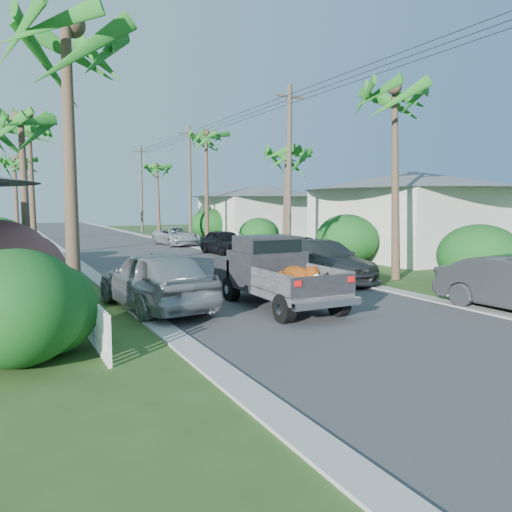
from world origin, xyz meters
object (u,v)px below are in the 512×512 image
parked_car_rm (323,261)px  utility_pole_d (141,188)px  parked_car_rf (224,242)px  palm_r_c (206,135)px  parked_car_rd (176,236)px  house_right_near (410,218)px  palm_l_d (14,159)px  palm_r_d (157,166)px  utility_pole_c (190,183)px  house_right_far (262,214)px  parked_car_ln (155,280)px  utility_pole_b (289,173)px  palm_l_c (28,116)px  pickup_truck (271,271)px  palm_r_b (286,150)px  palm_l_b (21,121)px  palm_l_a (65,27)px

parked_car_rm → utility_pole_d: 36.26m
parked_car_rf → palm_r_c: palm_r_c is taller
parked_car_rd → house_right_near: (9.40, -13.48, 1.55)m
parked_car_rm → palm_l_d: 29.38m
utility_pole_d → house_right_near: bearing=-76.6°
palm_r_d → utility_pole_c: size_ratio=0.89×
house_right_near → house_right_far: size_ratio=1.00×
parked_car_ln → house_right_far: 30.40m
utility_pole_b → palm_r_c: bearing=87.4°
parked_car_rm → parked_car_rf: 10.86m
palm_l_c → utility_pole_c: (11.60, 6.00, -3.31)m
parked_car_rf → palm_l_c: bearing=155.8°
pickup_truck → parked_car_ln: 3.41m
palm_l_c → house_right_far: 21.41m
palm_l_c → palm_r_b: palm_l_c is taller
pickup_truck → palm_l_b: bearing=127.2°
pickup_truck → palm_l_b: 11.57m
palm_l_a → parked_car_ln: bearing=35.3°
palm_l_b → palm_l_d: 22.00m
palm_l_d → palm_r_d: size_ratio=0.96×
parked_car_rd → utility_pole_c: size_ratio=0.54×
parked_car_ln → utility_pole_c: size_ratio=0.56×
parked_car_ln → palm_l_c: bearing=-89.5°
parked_car_rd → palm_r_c: bearing=7.7°
palm_l_c → utility_pole_c: size_ratio=1.02×
pickup_truck → utility_pole_b: bearing=56.5°
palm_l_a → palm_r_d: palm_l_a is taller
parked_car_rd → utility_pole_b: bearing=-84.5°
parked_car_ln → utility_pole_d: bearing=-110.5°
parked_car_rm → utility_pole_c: (2.00, 21.00, 3.81)m
palm_l_c → palm_r_c: 12.84m
parked_car_ln → house_right_near: house_right_near is taller
palm_l_b → utility_pole_b: 12.54m
parked_car_rf → house_right_near: 10.77m
house_right_near → palm_l_b: bearing=180.0°
parked_car_rm → palm_l_d: bearing=113.3°
palm_l_b → palm_r_c: 19.21m
palm_r_b → utility_pole_b: (-1.00, -2.00, -1.35)m
palm_r_d → house_right_far: 12.79m
house_right_near → parked_car_rf: bearing=146.7°
palm_r_b → utility_pole_b: bearing=-116.6°
parked_car_rf → palm_r_b: bearing=-50.3°
parked_car_rm → palm_l_d: size_ratio=0.70×
palm_l_b → palm_r_b: 13.73m
parked_car_rf → utility_pole_b: utility_pole_b is taller
palm_r_c → parked_car_rm: bearing=-97.8°
house_right_far → utility_pole_d: size_ratio=1.00×
palm_r_c → utility_pole_d: bearing=92.0°
palm_l_d → utility_pole_d: size_ratio=0.86×
palm_l_b → utility_pole_d: size_ratio=0.82×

